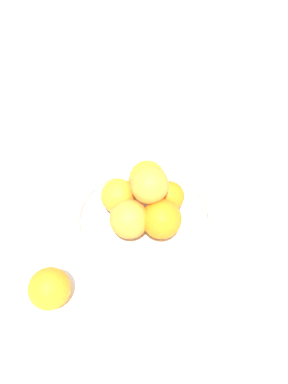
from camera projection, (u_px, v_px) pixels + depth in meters
name	position (u px, v px, depth m)	size (l,w,h in m)	color
ground_plane	(144.00, 222.00, 0.86)	(4.00, 4.00, 0.00)	silver
fruit_bowl	(144.00, 218.00, 0.85)	(0.33, 0.33, 0.03)	silver
orange_pile	(144.00, 199.00, 0.79)	(0.18, 0.19, 0.14)	orange
stray_orange	(50.00, 289.00, 0.70)	(0.08, 0.08, 0.08)	orange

